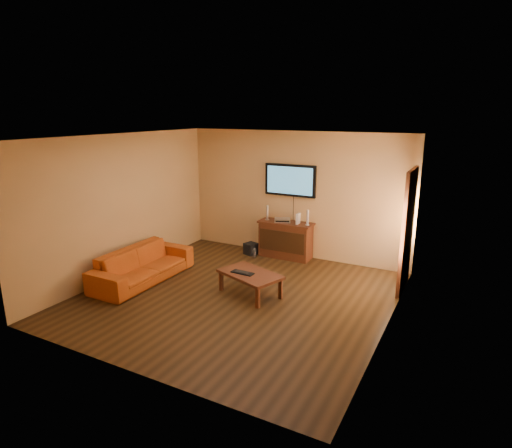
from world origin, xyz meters
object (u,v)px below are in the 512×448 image
Objects in this scene: sofa at (142,259)px; game_console at (298,219)px; speaker_right at (308,218)px; bottle at (254,253)px; television at (290,180)px; speaker_left at (267,213)px; media_console at (286,240)px; av_receiver at (282,220)px; subwoofer at (251,249)px; keyboard at (243,273)px; coffee_table at (250,276)px.

game_console reaches higher than sofa.
speaker_right reaches higher than bottle.
television is 1.75m from bottle.
speaker_left reaches higher than game_console.
media_console is 0.70m from speaker_left.
speaker_left is 0.94m from speaker_right.
av_receiver reaches higher than subwoofer.
subwoofer is at bearing -172.40° from game_console.
sofa is 2.01m from keyboard.
speaker_left is at bearing 70.43° from bottle.
coffee_table is at bearing -83.52° from television.
media_console is 2.16m from keyboard.
sofa reaches higher than media_console.
av_receiver is at bearing 96.03° from keyboard.
game_console is 1.22m from bottle.
television is 5.17× the size of game_console.
sofa is 2.85m from speaker_left.
media_console is at bearing 93.97° from keyboard.
av_receiver is (-0.08, -0.01, 0.43)m from media_console.
av_receiver is 2.19m from keyboard.
media_console is 4.67× the size of subwoofer.
speaker_left and speaker_right have the same top height.
speaker_left is at bearing -155.55° from television.
keyboard is (0.23, -2.14, -0.42)m from av_receiver.
game_console reaches higher than av_receiver.
coffee_table is 2.13m from sofa.
television is 0.87m from speaker_left.
sofa is at bearing -133.87° from speaker_right.
television is 3.41× the size of av_receiver.
speaker_left is 0.38m from av_receiver.
keyboard is at bearing -108.15° from av_receiver.
bottle is at bearing -135.50° from television.
media_console reaches higher than keyboard.
television is 1.76m from subwoofer.
coffee_table is 5.56× the size of game_console.
subwoofer is at bearing -25.54° from sofa.
television reaches higher than sofa.
game_console is at bearing -34.98° from television.
game_console reaches higher than media_console.
av_receiver reaches higher than media_console.
sofa is 3.41m from speaker_right.
speaker_left is at bearing -178.23° from media_console.
bottle is at bearing -146.82° from media_console.
game_console is (0.72, 0.00, -0.04)m from speaker_left.
media_console is at bearing -90.00° from television.
subwoofer is (-1.05, -0.16, -0.78)m from game_console.
media_console is at bearing 97.06° from coffee_table.
speaker_right is at bearing -22.66° from television.
game_console is at bearing -41.32° from sofa.
keyboard is (-0.35, -2.13, -0.53)m from speaker_right.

